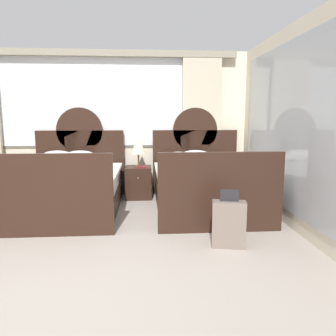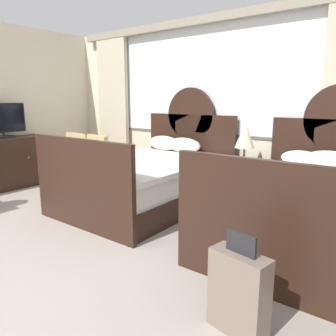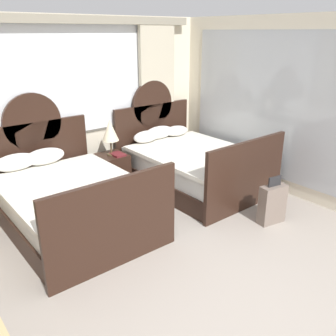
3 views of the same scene
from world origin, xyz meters
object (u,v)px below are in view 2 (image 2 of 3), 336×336
Objects in this scene: nightstand_between_beds at (242,185)px; armchair_by_window_left at (105,157)px; bed_near_mirror at (311,209)px; table_lamp_on_nightstand at (245,136)px; book_on_nightstand at (245,166)px; tv_flatscreen at (2,121)px; armchair_by_window_centre at (86,154)px; bed_near_window at (148,179)px; suitcase_on_floor at (239,293)px.

nightstand_between_beds is 0.66× the size of armchair_by_window_left.
table_lamp_on_nightstand is (-1.08, 0.73, 0.61)m from bed_near_mirror.
bed_near_mirror is 3.92× the size of table_lamp_on_nightstand.
tv_flatscreen is (-3.56, -1.44, 0.53)m from book_on_nightstand.
book_on_nightstand is at bearing 147.55° from bed_near_mirror.
armchair_by_window_centre reaches higher than book_on_nightstand.
nightstand_between_beds is at bearing 7.09° from armchair_by_window_centre.
tv_flatscreen reaches higher than table_lamp_on_nightstand.
book_on_nightstand reaches higher than nightstand_between_beds.
bed_near_window reaches higher than nightstand_between_beds.
table_lamp_on_nightstand is at bearing -46.54° from nightstand_between_beds.
tv_flatscreen is at bearing -132.82° from armchair_by_window_left.
bed_near_mirror is 1.44m from table_lamp_on_nightstand.
nightstand_between_beds is at bearing 114.10° from suitcase_on_floor.
armchair_by_window_centre is at bearing -174.85° from book_on_nightstand.
bed_near_window is at bearing -11.99° from armchair_by_window_centre.
bed_near_mirror is 3.51m from armchair_by_window_left.
book_on_nightstand is 0.30× the size of armchair_by_window_left.
table_lamp_on_nightstand is 2.48m from armchair_by_window_left.
armchair_by_window_left is at bearing 163.63° from bed_near_window.
nightstand_between_beds is 3.90m from tv_flatscreen.
tv_flatscreen is at bearing -116.58° from armchair_by_window_centre.
tv_flatscreen reaches higher than armchair_by_window_centre.
nightstand_between_beds is 0.66× the size of armchair_by_window_centre.
bed_near_window reaches higher than table_lamp_on_nightstand.
bed_near_mirror is at bearing 89.42° from suitcase_on_floor.
table_lamp_on_nightstand reaches higher than suitcase_on_floor.
bed_near_window is at bearing -150.59° from book_on_nightstand.
table_lamp_on_nightstand is 2.97m from armchair_by_window_centre.
nightstand_between_beds is at bearing 8.55° from armchair_by_window_left.
bed_near_window reaches higher than book_on_nightstand.
armchair_by_window_left reaches higher than nightstand_between_beds.
nightstand_between_beds is at bearing 23.76° from tv_flatscreen.
bed_near_window is at bearing -179.86° from bed_near_mirror.
armchair_by_window_centre is 4.46m from suitcase_on_floor.
suitcase_on_floor is (-0.02, -1.65, -0.10)m from bed_near_mirror.
armchair_by_window_left is at bearing 173.78° from bed_near_mirror.
nightstand_between_beds is (1.09, 0.75, -0.08)m from bed_near_window.
bed_near_window is at bearing -145.95° from table_lamp_on_nightstand.
suitcase_on_floor is at bearing -10.58° from tv_flatscreen.
table_lamp_on_nightstand reaches higher than armchair_by_window_left.
armchair_by_window_left is at bearing 47.18° from tv_flatscreen.
bed_near_window is 1.37m from armchair_by_window_left.
book_on_nightstand is at bearing -54.82° from table_lamp_on_nightstand.
table_lamp_on_nightstand is at bearing 125.18° from book_on_nightstand.
bed_near_mirror is at bearing -6.22° from armchair_by_window_left.
bed_near_mirror reaches higher than nightstand_between_beds.
bed_near_window is 2.58× the size of armchair_by_window_centre.
tv_flatscreen is 0.86× the size of armchair_by_window_left.
table_lamp_on_nightstand is 0.76× the size of tv_flatscreen.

